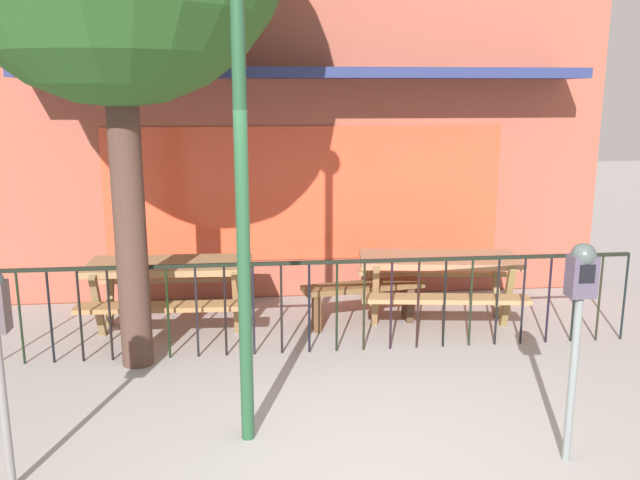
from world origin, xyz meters
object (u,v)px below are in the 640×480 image
picnic_table_left (170,277)px  patio_bench (363,295)px  picnic_table_right (438,270)px  street_lamp (239,82)px  parking_meter_near (580,295)px

picnic_table_left → patio_bench: size_ratio=1.29×
picnic_table_left → picnic_table_right: 3.04m
picnic_table_right → patio_bench: size_ratio=1.37×
street_lamp → parking_meter_near: bearing=-13.8°
picnic_table_right → patio_bench: picnic_table_right is taller
patio_bench → parking_meter_near: parking_meter_near is taller
picnic_table_right → parking_meter_near: parking_meter_near is taller
picnic_table_left → patio_bench: picnic_table_left is taller
picnic_table_right → parking_meter_near: 3.12m
picnic_table_left → picnic_table_right: same height
street_lamp → picnic_table_left: bearing=108.3°
picnic_table_right → patio_bench: (-0.88, -0.02, -0.26)m
picnic_table_left → parking_meter_near: 4.46m
picnic_table_right → street_lamp: bearing=-131.5°
patio_bench → street_lamp: size_ratio=0.35×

